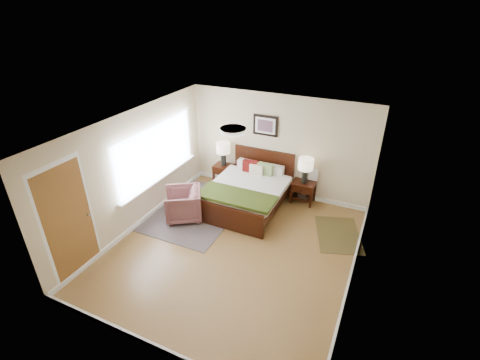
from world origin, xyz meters
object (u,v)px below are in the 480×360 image
Objects in this scene: lamp_left at (223,150)px; armchair at (183,204)px; bed at (248,188)px; nightstand_right at (303,190)px; rug_persian at (198,211)px; lamp_right at (306,166)px; nightstand_left at (223,170)px.

lamp_left is 0.78× the size of armchair.
bed reaches higher than nightstand_right.
lamp_left reaches higher than bed.
lamp_left is at bearing 91.12° from rug_persian.
armchair is at bearing -141.70° from nightstand_right.
lamp_right reaches higher than armchair.
lamp_left reaches higher than nightstand_right.
rug_persian is at bearing -147.02° from bed.
lamp_left is at bearing 144.74° from armchair.
rug_persian is (0.13, 0.36, -0.35)m from armchair.
lamp_right is 0.24× the size of rug_persian.
lamp_left is (0.00, 0.02, 0.55)m from nightstand_left.
armchair is (-1.13, -1.01, -0.15)m from bed.
lamp_left reaches higher than lamp_right.
lamp_left is at bearing 143.52° from bed.
armchair is 0.52m from rug_persian.
bed reaches higher than nightstand_left.
nightstand_left is 0.92× the size of lamp_left.
nightstand_left is at bearing 91.14° from rug_persian.
nightstand_left reaches higher than nightstand_right.
bed is 1.53m from armchair.
nightstand_left is 0.22× the size of rug_persian.
rug_persian is at bearing -145.98° from lamp_right.
armchair is at bearing -93.19° from nightstand_left.
lamp_right reaches higher than rug_persian.
lamp_right is 2.92m from armchair.
nightstand_right is 0.89× the size of lamp_left.
nightstand_left is 2.14m from nightstand_right.
bed is at bearing 32.61° from rug_persian.
nightstand_right reaches higher than rug_persian.
nightstand_left is at bearing 144.71° from armchair.
bed is 1.38m from lamp_left.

